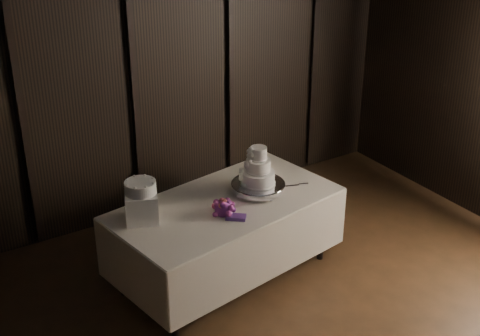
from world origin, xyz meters
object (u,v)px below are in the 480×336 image
Objects in this scene: display_table at (226,236)px; bouquet at (223,208)px; box_pedestal at (142,207)px; small_cake at (140,187)px; cake_stand at (258,188)px; wedding_cake at (257,171)px.

display_table is 5.78× the size of bouquet.
small_cake reaches higher than box_pedestal.
display_table is 0.45m from bouquet.
small_cake is (0.00, 0.00, 0.18)m from box_pedestal.
cake_stand is at bearing -5.32° from box_pedestal.
box_pedestal reaches higher than cake_stand.
bouquet is at bearing -150.64° from wedding_cake.
bouquet reaches higher than display_table.
display_table is 8.20× the size of box_pedestal.
small_cake is at bearing 0.00° from box_pedestal.
wedding_cake is 1.05m from small_cake.
small_cake is (-1.05, 0.11, 0.07)m from wedding_cake.
box_pedestal reaches higher than display_table.
box_pedestal is (-0.73, 0.10, 0.47)m from display_table.
cake_stand is at bearing 20.42° from bouquet.
box_pedestal is 1.02× the size of small_cake.
box_pedestal reaches higher than bouquet.
small_cake reaches higher than cake_stand.
display_table is at bearing -179.87° from cake_stand.
wedding_cake reaches higher than small_cake.
cake_stand is 1.86× the size of box_pedestal.
display_table is 8.36× the size of small_cake.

